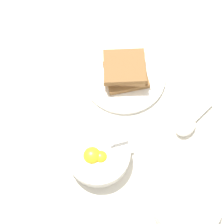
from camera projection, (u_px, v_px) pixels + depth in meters
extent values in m
plane|color=beige|center=(108.00, 132.00, 0.80)|extent=(3.00, 3.00, 0.00)
cylinder|color=white|center=(98.00, 154.00, 0.75)|extent=(0.15, 0.15, 0.05)
cylinder|color=white|center=(98.00, 154.00, 0.75)|extent=(0.13, 0.13, 0.02)
ellipsoid|color=yellow|center=(92.00, 155.00, 0.73)|extent=(0.04, 0.04, 0.02)
ellipsoid|color=yellow|center=(101.00, 157.00, 0.73)|extent=(0.03, 0.03, 0.02)
cylinder|color=black|center=(100.00, 159.00, 0.73)|extent=(0.04, 0.04, 0.00)
ellipsoid|color=silver|center=(104.00, 149.00, 0.74)|extent=(0.03, 0.02, 0.01)
cube|color=silver|center=(120.00, 139.00, 0.73)|extent=(0.03, 0.05, 0.03)
cylinder|color=white|center=(124.00, 76.00, 0.86)|extent=(0.23, 0.23, 0.01)
cylinder|color=white|center=(124.00, 75.00, 0.85)|extent=(0.16, 0.16, 0.00)
cube|color=brown|center=(126.00, 75.00, 0.84)|extent=(0.13, 0.14, 0.02)
cube|color=#9E7042|center=(124.00, 69.00, 0.83)|extent=(0.11, 0.12, 0.02)
cube|color=brown|center=(124.00, 67.00, 0.82)|extent=(0.12, 0.12, 0.02)
ellipsoid|color=white|center=(186.00, 127.00, 0.79)|extent=(0.07, 0.07, 0.03)
cube|color=white|center=(201.00, 112.00, 0.82)|extent=(0.07, 0.06, 0.01)
cylinder|color=white|center=(185.00, 200.00, 0.71)|extent=(0.16, 0.16, 0.05)
cylinder|color=white|center=(187.00, 199.00, 0.70)|extent=(0.13, 0.13, 0.01)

